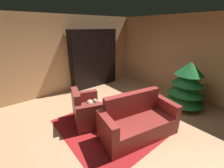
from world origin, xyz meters
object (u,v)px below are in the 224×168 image
bottle_on_table (117,110)px  decorated_tree (187,85)px  couch_red (138,122)px  book_stack_on_table (110,109)px  armchair_red (87,111)px  bookshelf_unit (97,59)px  coffee_table (111,112)px

bottle_on_table → decorated_tree: 2.36m
couch_red → book_stack_on_table: size_ratio=8.08×
armchair_red → book_stack_on_table: 0.67m
book_stack_on_table → decorated_tree: bearing=74.4°
bookshelf_unit → coffee_table: bookshelf_unit is taller
armchair_red → couch_red: 1.33m
bookshelf_unit → decorated_tree: size_ratio=1.58×
bookshelf_unit → book_stack_on_table: bookshelf_unit is taller
bookshelf_unit → couch_red: bookshelf_unit is taller
coffee_table → book_stack_on_table: bearing=-53.5°
decorated_tree → coffee_table: bearing=-106.9°
coffee_table → armchair_red: bearing=-143.1°
armchair_red → book_stack_on_table: (0.56, 0.33, 0.18)m
decorated_tree → couch_red: bearing=-91.6°
book_stack_on_table → bottle_on_table: 0.16m
armchair_red → bottle_on_table: bearing=31.0°
bookshelf_unit → book_stack_on_table: bearing=-27.9°
couch_red → coffee_table: couch_red is taller
bookshelf_unit → bottle_on_table: bookshelf_unit is taller
armchair_red → couch_red: bearing=28.9°
bottle_on_table → armchair_red: bearing=-149.0°
book_stack_on_table → decorated_tree: decorated_tree is taller
coffee_table → bottle_on_table: 0.23m
couch_red → decorated_tree: bearing=88.4°
armchair_red → coffee_table: bearing=36.9°
armchair_red → decorated_tree: decorated_tree is taller
couch_red → bottle_on_table: (-0.47, -0.23, 0.19)m
bookshelf_unit → coffee_table: size_ratio=3.48×
bookshelf_unit → bottle_on_table: size_ratio=9.58×
book_stack_on_table → coffee_table: bearing=126.5°
bookshelf_unit → couch_red: 3.47m
decorated_tree → bookshelf_unit: bearing=-163.0°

